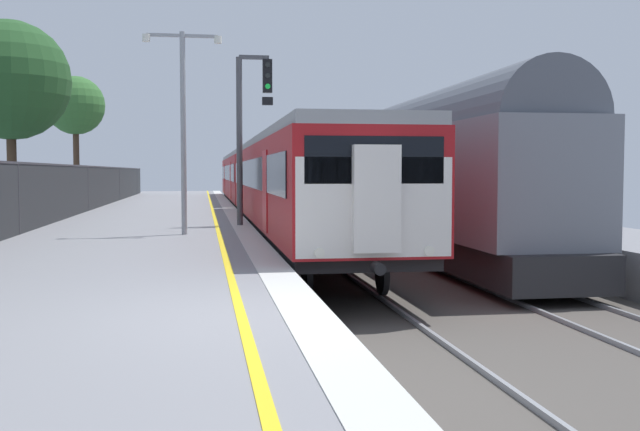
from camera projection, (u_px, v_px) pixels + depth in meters
ground at (493, 359)px, 8.81m from camera, size 17.40×110.00×1.21m
commuter_train_at_platform at (266, 180)px, 33.30m from camera, size 2.83×42.92×3.81m
freight_train_adjacent_track at (390, 171)px, 27.34m from camera, size 2.60×27.34×4.87m
signal_gantry at (248, 120)px, 22.22m from camera, size 1.10×0.24×5.11m
platform_lamp_mid at (183, 114)px, 18.92m from camera, size 2.00×0.20×5.19m
background_tree_left at (6, 83)px, 28.72m from camera, size 4.67×4.67×7.53m
background_tree_centre at (75, 108)px, 43.86m from camera, size 3.47×3.47×7.31m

